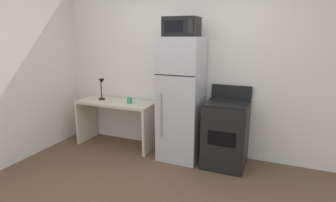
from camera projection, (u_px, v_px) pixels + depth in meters
The scene contains 7 objects.
wall_back_white at pixel (191, 69), 4.12m from camera, with size 5.00×0.10×2.60m, color silver.
desk at pixel (117, 114), 4.43m from camera, with size 1.28×0.53×0.75m.
desk_lamp at pixel (102, 85), 4.44m from camera, with size 0.14×0.12×0.35m.
coffee_mug at pixel (130, 100), 4.24m from camera, with size 0.08×0.08×0.10m, color #338C66.
refrigerator at pixel (181, 100), 3.90m from camera, with size 0.58×0.61×1.78m.
microwave at pixel (182, 27), 3.64m from camera, with size 0.46×0.35×0.26m.
oven_range at pixel (226, 133), 3.75m from camera, with size 0.57×0.61×1.10m.
Camera 1 is at (1.24, -2.24, 1.80)m, focal length 28.79 mm.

